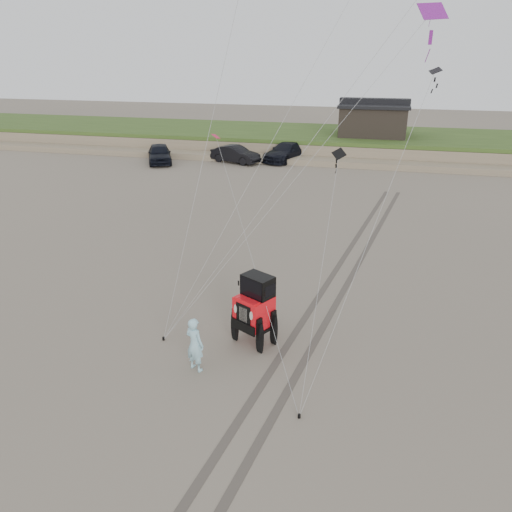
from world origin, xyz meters
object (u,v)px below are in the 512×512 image
object	(u,v)px
truck_b	(236,154)
truck_c	(287,152)
cabin	(373,119)
jeep	(254,317)
man	(195,344)
truck_a	(160,154)

from	to	relation	value
truck_b	truck_c	xyz separation A→B (m)	(4.19, 1.94, 0.07)
truck_b	cabin	bearing A→B (deg)	-37.53
cabin	truck_c	distance (m)	9.26
jeep	man	distance (m)	2.35
truck_b	jeep	world-z (taller)	jeep
cabin	truck_c	world-z (taller)	cabin
truck_a	man	size ratio (longest dim) A/B	2.71
truck_a	cabin	bearing A→B (deg)	0.81
cabin	jeep	xyz separation A→B (m)	(-2.39, -35.29, -2.28)
truck_a	truck_c	world-z (taller)	truck_a
truck_c	jeep	bearing A→B (deg)	-59.84
cabin	truck_b	world-z (taller)	cabin
truck_c	truck_b	bearing A→B (deg)	-133.98
truck_a	man	bearing A→B (deg)	-89.78
cabin	truck_c	size ratio (longest dim) A/B	1.15
truck_b	truck_c	size ratio (longest dim) A/B	0.80
truck_b	truck_a	bearing A→B (deg)	124.39
jeep	truck_a	bearing A→B (deg)	148.52
cabin	man	world-z (taller)	cabin
truck_a	jeep	xyz separation A→B (m)	(15.34, -26.25, 0.15)
jeep	man	xyz separation A→B (m)	(-1.35, -1.93, -0.08)
truck_a	truck_c	xyz separation A→B (m)	(10.61, 3.64, -0.00)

